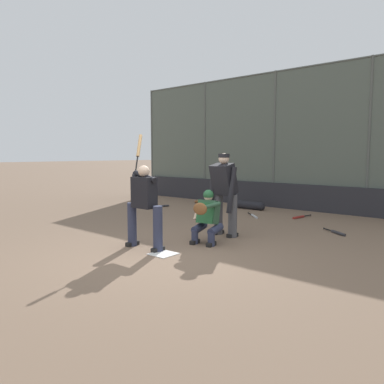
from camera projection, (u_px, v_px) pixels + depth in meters
The scene contains 13 objects.
ground_plane at pixel (163, 254), 6.80m from camera, with size 160.00×160.00×0.00m, color #7A604C.
home_plate_marker at pixel (163, 254), 6.80m from camera, with size 0.43×0.43×0.01m, color white.
backstop_fence at pixel (318, 136), 11.73m from camera, with size 15.25×0.08×4.59m.
padding_wall at pixel (315, 198), 11.86m from camera, with size 14.87×0.18×0.83m, color #28282D.
batter_at_plate at pixel (144, 203), 7.14m from camera, with size 1.06×0.62×2.22m.
catcher_behind_plate at pixel (207, 216), 7.56m from camera, with size 0.62×0.72×1.10m.
umpire_home at pixel (224, 192), 8.22m from camera, with size 0.74×0.50×1.83m.
spare_bat_near_backstop at pixel (160, 206), 12.83m from camera, with size 0.44×0.83×0.07m.
spare_bat_by_padding at pixel (300, 217), 10.62m from camera, with size 0.20×0.86×0.07m.
spare_bat_third_base_side at pixel (254, 216), 10.81m from camera, with size 0.70×0.64×0.07m.
spare_bat_first_base_side at pixel (337, 232), 8.52m from camera, with size 0.68×0.50×0.07m.
fielding_glove_on_dirt at pixel (199, 201), 13.87m from camera, with size 0.33×0.25×0.12m.
equipment_bag_dugout_side at pixel (249, 205), 12.36m from camera, with size 1.20×0.26×0.26m.
Camera 1 is at (-4.74, 4.70, 1.82)m, focal length 35.00 mm.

